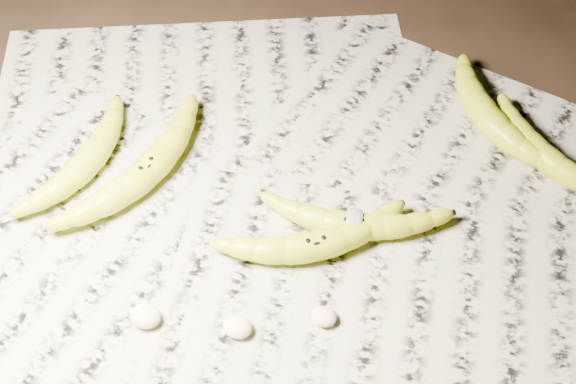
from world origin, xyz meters
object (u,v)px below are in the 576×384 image
(banana_left_b, at_px, (87,161))
(banana_upper_a, at_px, (542,152))
(banana_taped, at_px, (354,224))
(banana_upper_b, at_px, (487,115))
(banana_left_a, at_px, (146,170))
(banana_center, at_px, (315,244))

(banana_left_b, xyz_separation_m, banana_upper_a, (0.52, 0.17, -0.00))
(banana_taped, xyz_separation_m, banana_upper_b, (0.12, 0.21, 0.00))
(banana_left_a, height_order, banana_taped, banana_left_a)
(banana_center, bearing_deg, banana_upper_b, 27.68)
(banana_left_a, xyz_separation_m, banana_center, (0.22, -0.04, -0.00))
(banana_left_b, relative_size, banana_center, 0.92)
(banana_left_a, bearing_deg, banana_upper_a, -49.96)
(banana_center, bearing_deg, banana_left_b, 142.34)
(banana_center, relative_size, banana_upper_a, 1.12)
(banana_center, xyz_separation_m, banana_taped, (0.03, 0.04, -0.00))
(banana_center, height_order, banana_upper_b, banana_upper_b)
(banana_left_b, relative_size, banana_upper_a, 1.03)
(banana_left_b, distance_m, banana_upper_a, 0.55)
(banana_left_a, relative_size, banana_center, 1.14)
(banana_left_b, distance_m, banana_upper_b, 0.49)
(banana_left_a, bearing_deg, banana_upper_b, -41.38)
(banana_left_b, height_order, banana_upper_a, banana_left_b)
(banana_center, height_order, banana_taped, banana_center)
(banana_left_b, bearing_deg, banana_taped, -78.02)
(banana_upper_a, height_order, banana_upper_b, banana_upper_b)
(banana_center, bearing_deg, banana_taped, 18.67)
(banana_left_b, relative_size, banana_taped, 0.93)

